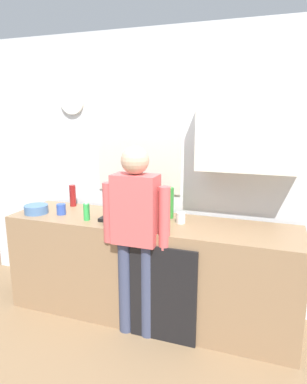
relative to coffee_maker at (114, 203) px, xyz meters
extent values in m
plane|color=#8C6D4C|center=(0.31, -0.25, -1.06)|extent=(8.00, 8.00, 0.00)
cube|color=#937251|center=(0.31, 0.05, -0.60)|extent=(2.60, 0.64, 0.91)
cube|color=black|center=(0.55, -0.29, -0.65)|extent=(0.56, 0.02, 0.82)
cube|color=silver|center=(0.31, 0.48, 0.24)|extent=(4.20, 0.10, 2.60)
cube|color=beige|center=(0.07, 0.42, 0.40)|extent=(0.86, 0.02, 0.76)
cube|color=#8CA5C6|center=(0.07, 0.42, 0.40)|extent=(0.80, 0.02, 0.70)
cube|color=silver|center=(1.12, 0.27, 0.65)|extent=(0.84, 0.32, 0.68)
cylinder|color=silver|center=(-0.63, 0.41, 0.90)|extent=(0.26, 0.03, 0.26)
cube|color=black|center=(0.00, -0.03, -0.13)|extent=(0.20, 0.20, 0.03)
cube|color=black|center=(0.00, 0.03, 0.02)|extent=(0.18, 0.08, 0.28)
cylinder|color=black|center=(0.00, -0.06, -0.06)|extent=(0.11, 0.11, 0.11)
cylinder|color=black|center=(0.00, -0.03, 0.17)|extent=(0.17, 0.17, 0.03)
cylinder|color=maroon|center=(-0.59, 0.26, -0.04)|extent=(0.06, 0.06, 0.22)
cylinder|color=olive|center=(0.00, 0.16, -0.02)|extent=(0.06, 0.06, 0.25)
cylinder|color=#2D8C33|center=(0.45, 0.20, -0.01)|extent=(0.09, 0.09, 0.28)
cylinder|color=#195923|center=(0.35, 0.04, 0.00)|extent=(0.07, 0.07, 0.30)
cylinder|color=#3351B2|center=(-0.53, -0.03, -0.10)|extent=(0.08, 0.08, 0.10)
cylinder|color=white|center=(0.60, 0.09, -0.10)|extent=(0.08, 0.08, 0.09)
cylinder|color=#4C72A5|center=(-0.78, -0.08, -0.11)|extent=(0.22, 0.22, 0.08)
cylinder|color=green|center=(-0.22, -0.11, -0.07)|extent=(0.06, 0.06, 0.15)
cone|color=white|center=(-0.22, -0.11, 0.02)|extent=(0.02, 0.02, 0.03)
cylinder|color=#3F4766|center=(0.21, -0.25, -0.65)|extent=(0.12, 0.12, 0.82)
cylinder|color=#3F4766|center=(0.41, -0.25, -0.65)|extent=(0.12, 0.12, 0.82)
cube|color=#D85959|center=(0.31, -0.25, 0.04)|extent=(0.36, 0.20, 0.56)
sphere|color=#D8AD8C|center=(0.31, -0.25, 0.43)|extent=(0.22, 0.22, 0.22)
cylinder|color=#D85959|center=(0.07, -0.25, -0.01)|extent=(0.09, 0.09, 0.50)
cylinder|color=#D85959|center=(0.55, -0.25, -0.01)|extent=(0.09, 0.09, 0.50)
camera|label=1|loc=(1.31, -2.66, 0.78)|focal=31.86mm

